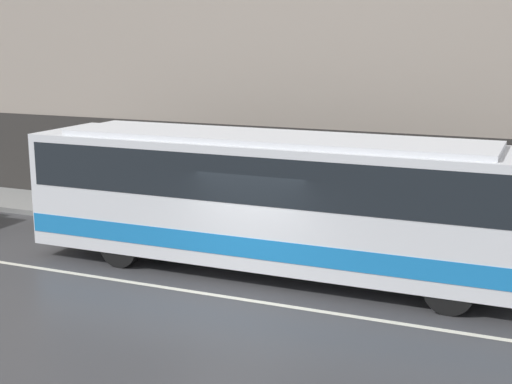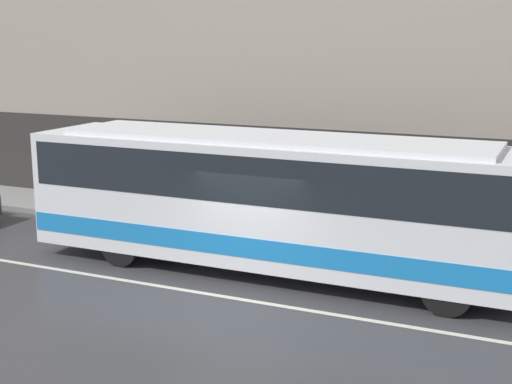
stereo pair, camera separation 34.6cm
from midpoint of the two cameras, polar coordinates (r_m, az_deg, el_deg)
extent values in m
plane|color=#38383A|center=(15.08, -2.24, -8.51)|extent=(60.00, 60.00, 0.00)
cube|color=gray|center=(19.67, 4.26, -3.31)|extent=(60.00, 2.45, 0.16)
cube|color=#2D2B28|center=(20.49, 5.41, 1.09)|extent=(60.00, 0.06, 2.80)
cube|color=beige|center=(15.08, -2.24, -8.50)|extent=(54.00, 0.14, 0.01)
cube|color=silver|center=(16.35, 0.65, -0.58)|extent=(11.63, 2.57, 2.73)
cube|color=#1972BF|center=(16.55, 0.64, -3.33)|extent=(11.58, 2.60, 0.45)
cube|color=black|center=(16.21, 0.66, 1.71)|extent=(11.28, 2.59, 1.04)
cube|color=silver|center=(16.09, 0.66, 4.36)|extent=(9.89, 2.19, 0.12)
cylinder|color=black|center=(14.57, 14.54, -7.59)|extent=(0.99, 0.28, 0.99)
cylinder|color=black|center=(16.70, 15.72, -5.11)|extent=(0.99, 0.28, 0.99)
cylinder|color=black|center=(17.28, -11.37, -4.29)|extent=(0.99, 0.28, 0.99)
cylinder|color=black|center=(19.11, -7.58, -2.56)|extent=(0.99, 0.28, 0.99)
camera|label=1|loc=(0.17, -90.60, -0.13)|focal=50.00mm
camera|label=2|loc=(0.17, 89.40, 0.13)|focal=50.00mm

